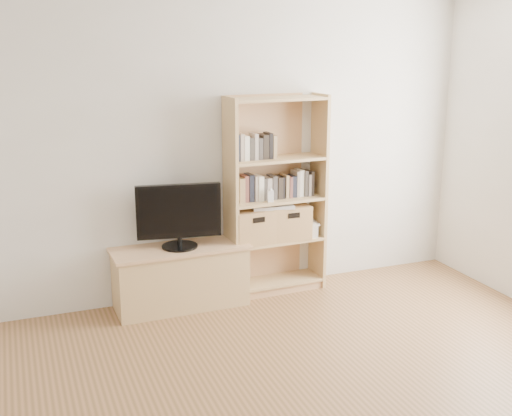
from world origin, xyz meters
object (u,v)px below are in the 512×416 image
basket_left (252,226)px  bookshelf (276,196)px  tv_stand (181,278)px  baby_monitor (270,196)px  laptop (271,205)px  television (179,216)px  basket_right (287,221)px

basket_left → bookshelf: bearing=-0.3°
tv_stand → baby_monitor: 1.02m
basket_left → laptop: 0.25m
tv_stand → laptop: bearing=1.4°
bookshelf → television: bearing=-179.0°
bookshelf → basket_left: bookshelf is taller
basket_left → laptop: size_ratio=1.00×
tv_stand → television: 0.54m
television → basket_left: size_ratio=1.92×
tv_stand → laptop: laptop is taller
tv_stand → television: bearing=178.9°
bookshelf → basket_left: (-0.23, -0.01, -0.24)m
basket_left → laptop: bearing=-3.3°
baby_monitor → basket_left: size_ratio=0.27×
bookshelf → tv_stand: bearing=-179.0°
bookshelf → basket_right: bearing=-2.6°
basket_right → basket_left: bearing=-177.8°
basket_right → laptop: size_ratio=1.01×
bookshelf → basket_right: (0.11, -0.00, -0.24)m
baby_monitor → tv_stand: bearing=-176.3°
baby_monitor → laptop: 0.14m
laptop → bookshelf: bearing=24.6°
bookshelf → basket_left: bearing=-178.8°
basket_right → tv_stand: bearing=-177.1°
bookshelf → laptop: bookshelf is taller
tv_stand → bookshelf: bookshelf is taller
tv_stand → baby_monitor: size_ratio=11.19×
bookshelf → laptop: (-0.05, -0.01, -0.08)m
baby_monitor → basket_left: 0.31m
bookshelf → baby_monitor: (-0.09, -0.10, 0.03)m
basket_left → television: bearing=179.5°
television → basket_left: bearing=12.0°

